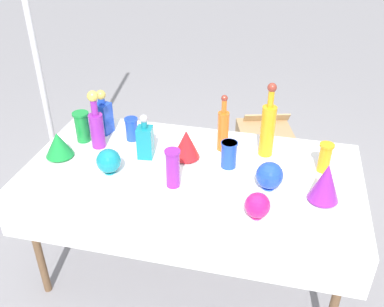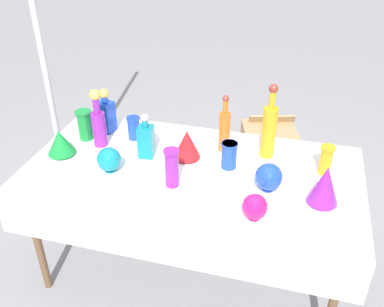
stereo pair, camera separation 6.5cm
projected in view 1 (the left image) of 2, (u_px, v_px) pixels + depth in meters
The scene contains 21 objects.
ground_plane at pixel (192, 267), 2.73m from camera, with size 40.00×40.00×0.00m, color gray.
display_table at pixel (191, 180), 2.34m from camera, with size 1.81×0.95×0.76m.
tall_bottle_0 at pixel (96, 124), 2.46m from camera, with size 0.08×0.08×0.36m.
tall_bottle_1 at pixel (268, 127), 2.37m from camera, with size 0.08×0.08×0.44m.
tall_bottle_2 at pixel (223, 129), 2.43m from camera, with size 0.06×0.06×0.34m.
square_decanter_0 at pixel (103, 115), 2.62m from camera, with size 0.11×0.11×0.28m.
square_decanter_1 at pixel (145, 140), 2.38m from camera, with size 0.09×0.09×0.27m.
slender_vase_0 at pixel (173, 167), 2.14m from camera, with size 0.08×0.08×0.21m.
slender_vase_1 at pixel (82, 126), 2.54m from camera, with size 0.10×0.10×0.19m.
slender_vase_2 at pixel (325, 156), 2.27m from camera, with size 0.08×0.08×0.17m.
slender_vase_3 at pixel (132, 128), 2.56m from camera, with size 0.08×0.08×0.14m.
slender_vase_4 at pixel (229, 154), 2.31m from camera, with size 0.09×0.09×0.15m.
fluted_vase_0 at pixel (58, 144), 2.39m from camera, with size 0.16×0.16×0.15m.
fluted_vase_1 at pixel (186, 144), 2.37m from camera, with size 0.15×0.15×0.18m.
fluted_vase_2 at pixel (326, 183), 2.04m from camera, with size 0.15×0.15×0.21m.
round_bowl_0 at pixel (109, 161), 2.26m from camera, with size 0.13×0.13×0.14m.
round_bowl_1 at pixel (257, 205), 1.96m from camera, with size 0.12×0.12×0.13m.
round_bowl_2 at pixel (270, 175), 2.14m from camera, with size 0.14×0.14×0.15m.
price_tag_left at pixel (159, 212), 1.99m from camera, with size 0.05×0.01×0.04m, color white.
cardboard_box_behind_left at pixel (263, 149), 3.58m from camera, with size 0.51×0.49×0.48m.
canopy_pole at pixel (37, 63), 2.88m from camera, with size 0.18×0.18×2.64m.
Camera 1 is at (0.44, -1.88, 2.07)m, focal length 40.00 mm.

